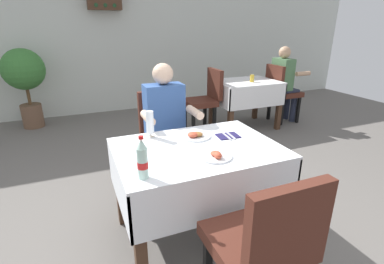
# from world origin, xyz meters

# --- Properties ---
(ground_plane) EXTENTS (11.00, 11.00, 0.00)m
(ground_plane) POSITION_xyz_m (0.00, 0.00, 0.00)
(ground_plane) COLOR #66605B
(back_wall) EXTENTS (11.00, 0.12, 2.74)m
(back_wall) POSITION_xyz_m (0.00, 4.07, 1.37)
(back_wall) COLOR silver
(back_wall) RESTS_ON ground
(main_dining_table) EXTENTS (1.17, 0.84, 0.75)m
(main_dining_table) POSITION_xyz_m (0.13, 0.16, 0.58)
(main_dining_table) COLOR white
(main_dining_table) RESTS_ON ground
(chair_far_diner_seat) EXTENTS (0.44, 0.50, 0.97)m
(chair_far_diner_seat) POSITION_xyz_m (0.13, 0.97, 0.55)
(chair_far_diner_seat) COLOR #4C2319
(chair_far_diner_seat) RESTS_ON ground
(chair_near_camera_side) EXTENTS (0.44, 0.50, 0.97)m
(chair_near_camera_side) POSITION_xyz_m (0.13, -0.66, 0.55)
(chair_near_camera_side) COLOR #4C2319
(chair_near_camera_side) RESTS_ON ground
(seated_diner_far) EXTENTS (0.50, 0.46, 1.26)m
(seated_diner_far) POSITION_xyz_m (0.12, 0.86, 0.71)
(seated_diner_far) COLOR #282D42
(seated_diner_far) RESTS_ON ground
(plate_near_camera) EXTENTS (0.22, 0.22, 0.05)m
(plate_near_camera) POSITION_xyz_m (0.17, -0.05, 0.77)
(plate_near_camera) COLOR white
(plate_near_camera) RESTS_ON main_dining_table
(plate_far_diner) EXTENTS (0.24, 0.24, 0.05)m
(plate_far_diner) POSITION_xyz_m (0.19, 0.33, 0.77)
(plate_far_diner) COLOR white
(plate_far_diner) RESTS_ON main_dining_table
(beer_glass_left) EXTENTS (0.07, 0.07, 0.21)m
(beer_glass_left) POSITION_xyz_m (-0.14, 0.47, 0.86)
(beer_glass_left) COLOR white
(beer_glass_left) RESTS_ON main_dining_table
(cola_bottle_primary) EXTENTS (0.06, 0.06, 0.26)m
(cola_bottle_primary) POSITION_xyz_m (-0.34, -0.13, 0.87)
(cola_bottle_primary) COLOR silver
(cola_bottle_primary) RESTS_ON main_dining_table
(napkin_cutlery_set) EXTENTS (0.18, 0.19, 0.01)m
(napkin_cutlery_set) POSITION_xyz_m (0.43, 0.26, 0.76)
(napkin_cutlery_set) COLOR #231E4C
(napkin_cutlery_set) RESTS_ON main_dining_table
(background_dining_table) EXTENTS (0.99, 0.75, 0.75)m
(background_dining_table) POSITION_xyz_m (1.86, 2.24, 0.56)
(background_dining_table) COLOR white
(background_dining_table) RESTS_ON ground
(background_chair_left) EXTENTS (0.50, 0.44, 0.97)m
(background_chair_left) POSITION_xyz_m (1.16, 2.24, 0.55)
(background_chair_left) COLOR #4C2319
(background_chair_left) RESTS_ON ground
(background_chair_right) EXTENTS (0.50, 0.44, 0.97)m
(background_chair_right) POSITION_xyz_m (2.57, 2.24, 0.55)
(background_chair_right) COLOR #4C2319
(background_chair_right) RESTS_ON ground
(background_patron) EXTENTS (0.46, 0.50, 1.26)m
(background_patron) POSITION_xyz_m (2.61, 2.24, 0.71)
(background_patron) COLOR #282D42
(background_patron) RESTS_ON ground
(background_table_tumbler) EXTENTS (0.06, 0.06, 0.11)m
(background_table_tumbler) POSITION_xyz_m (1.90, 2.14, 0.81)
(background_table_tumbler) COLOR gold
(background_table_tumbler) RESTS_ON background_dining_table
(potted_plant_corner) EXTENTS (0.63, 0.63, 1.25)m
(potted_plant_corner) POSITION_xyz_m (-1.33, 3.55, 0.84)
(potted_plant_corner) COLOR brown
(potted_plant_corner) RESTS_ON ground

